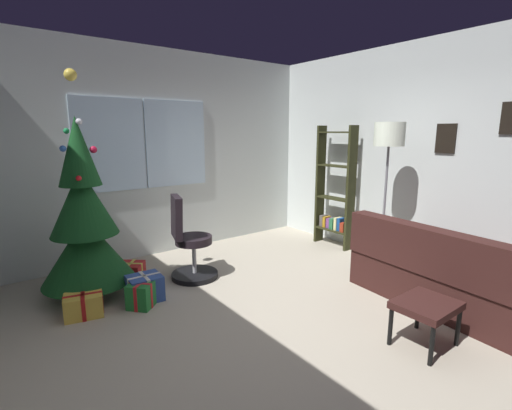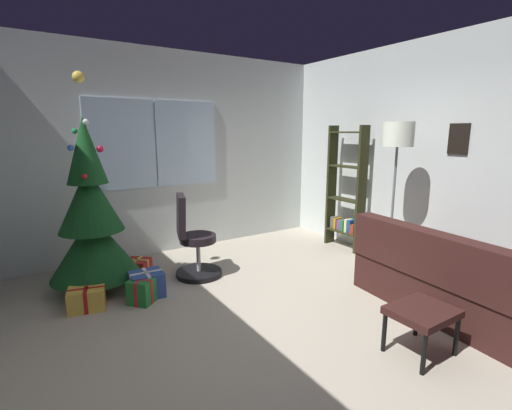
{
  "view_description": "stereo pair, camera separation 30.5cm",
  "coord_description": "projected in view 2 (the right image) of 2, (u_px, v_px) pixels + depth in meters",
  "views": [
    {
      "loc": [
        -2.18,
        -2.24,
        1.75
      ],
      "look_at": [
        0.07,
        0.71,
        1.0
      ],
      "focal_mm": 25.49,
      "sensor_mm": 36.0,
      "label": 1
    },
    {
      "loc": [
        -1.93,
        -2.42,
        1.75
      ],
      "look_at": [
        0.07,
        0.71,
        1.0
      ],
      "focal_mm": 25.49,
      "sensor_mm": 36.0,
      "label": 2
    }
  ],
  "objects": [
    {
      "name": "office_chair",
      "position": [
        193.0,
        245.0,
        4.41
      ],
      "size": [
        0.57,
        0.56,
        1.02
      ],
      "color": "black",
      "rests_on": "ground_plane"
    },
    {
      "name": "gift_box_blue",
      "position": [
        147.0,
        284.0,
        3.91
      ],
      "size": [
        0.35,
        0.3,
        0.28
      ],
      "color": "#2D4C99",
      "rests_on": "ground_plane"
    },
    {
      "name": "gift_box_gold",
      "position": [
        87.0,
        299.0,
        3.63
      ],
      "size": [
        0.39,
        0.31,
        0.23
      ],
      "color": "gold",
      "rests_on": "ground_plane"
    },
    {
      "name": "wall_right_with_frames",
      "position": [
        450.0,
        158.0,
        4.32
      ],
      "size": [
        0.12,
        5.34,
        2.87
      ],
      "color": "silver",
      "rests_on": "ground_plane"
    },
    {
      "name": "couch",
      "position": [
        470.0,
        284.0,
        3.54
      ],
      "size": [
        1.64,
        1.97,
        0.85
      ],
      "color": "#341917",
      "rests_on": "ground_plane"
    },
    {
      "name": "ground_plane",
      "position": [
        291.0,
        329.0,
        3.37
      ],
      "size": [
        4.61,
        5.34,
        0.1
      ],
      "primitive_type": "cube",
      "color": "#AEA491"
    },
    {
      "name": "gift_box_red",
      "position": [
        138.0,
        267.0,
        4.54
      ],
      "size": [
        0.39,
        0.39,
        0.19
      ],
      "color": "red",
      "rests_on": "ground_plane"
    },
    {
      "name": "holiday_tree",
      "position": [
        92.0,
        221.0,
        3.97
      ],
      "size": [
        0.94,
        0.94,
        2.35
      ],
      "color": "#4C331E",
      "rests_on": "ground_plane"
    },
    {
      "name": "bookshelf",
      "position": [
        346.0,
        195.0,
        5.44
      ],
      "size": [
        0.18,
        0.64,
        1.84
      ],
      "color": "#292A15",
      "rests_on": "ground_plane"
    },
    {
      "name": "gift_box_green",
      "position": [
        142.0,
        291.0,
        3.76
      ],
      "size": [
        0.32,
        0.32,
        0.26
      ],
      "color": "#1E722D",
      "rests_on": "ground_plane"
    },
    {
      "name": "wall_back_with_windows",
      "position": [
        177.0,
        153.0,
        5.31
      ],
      "size": [
        4.61,
        0.12,
        2.87
      ],
      "color": "silver",
      "rests_on": "ground_plane"
    },
    {
      "name": "floor_lamp",
      "position": [
        397.0,
        146.0,
        4.21
      ],
      "size": [
        0.36,
        0.36,
        1.86
      ],
      "color": "slate",
      "rests_on": "ground_plane"
    },
    {
      "name": "footstool",
      "position": [
        422.0,
        315.0,
        2.86
      ],
      "size": [
        0.49,
        0.41,
        0.39
      ],
      "color": "#341917",
      "rests_on": "ground_plane"
    }
  ]
}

